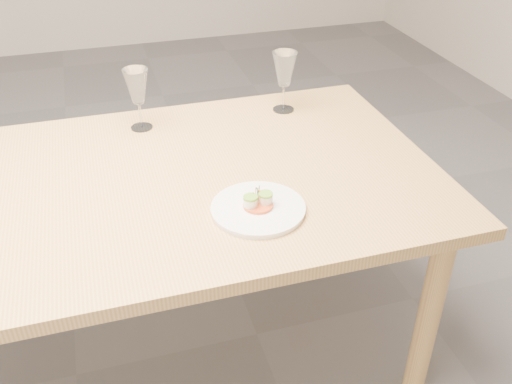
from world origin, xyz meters
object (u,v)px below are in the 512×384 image
object	(u,v)px
dinner_plate	(258,208)
wine_glass_2	(137,88)
wine_glass_3	(284,70)
dining_table	(35,218)

from	to	relation	value
dinner_plate	wine_glass_2	world-z (taller)	wine_glass_2
dinner_plate	wine_glass_3	bearing A→B (deg)	65.09
wine_glass_2	dining_table	bearing A→B (deg)	-135.32
dining_table	wine_glass_2	xyz separation A→B (m)	(0.36, 0.35, 0.22)
wine_glass_2	wine_glass_3	distance (m)	0.52
dining_table	dinner_plate	xyz separation A→B (m)	(0.60, -0.24, 0.08)
wine_glass_2	wine_glass_3	world-z (taller)	wine_glass_3
dinner_plate	wine_glass_2	size ratio (longest dim) A/B	1.22
wine_glass_2	wine_glass_3	size ratio (longest dim) A/B	0.97
dining_table	wine_glass_2	bearing A→B (deg)	44.68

